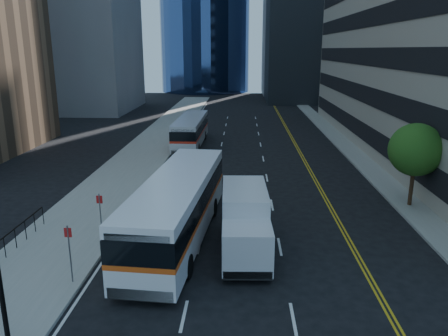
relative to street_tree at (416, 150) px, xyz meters
name	(u,v)px	position (x,y,z in m)	size (l,w,h in m)	color
ground	(272,266)	(-9.00, -8.00, -3.64)	(160.00, 160.00, 0.00)	black
sidewalk_west	(152,145)	(-19.50, 17.00, -3.57)	(5.00, 90.00, 0.15)	gray
sidewalk_east	(346,147)	(0.00, 17.00, -3.57)	(2.00, 90.00, 0.15)	gray
street_tree	(416,150)	(0.00, 0.00, 0.00)	(3.20, 3.20, 5.10)	#332114
bus_front	(178,206)	(-13.63, -5.29, -1.84)	(3.90, 13.01, 3.30)	white
bus_rear	(191,130)	(-15.60, 17.44, -2.09)	(2.60, 11.05, 2.84)	silver
box_truck	(245,222)	(-10.24, -6.64, -2.07)	(2.33, 6.28, 2.97)	silver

